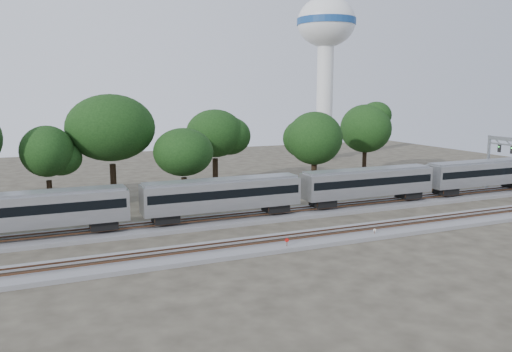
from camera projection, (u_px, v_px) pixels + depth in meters
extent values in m
plane|color=#383328|center=(245.00, 236.00, 50.61)|extent=(160.00, 160.00, 0.00)
cube|color=slate|center=(225.00, 221.00, 56.02)|extent=(160.00, 5.00, 0.40)
cube|color=brown|center=(227.00, 218.00, 55.30)|extent=(160.00, 0.08, 0.15)
cube|color=brown|center=(223.00, 215.00, 56.60)|extent=(160.00, 0.08, 0.15)
cube|color=slate|center=(260.00, 245.00, 46.94)|extent=(160.00, 5.00, 0.40)
cube|color=brown|center=(263.00, 243.00, 46.22)|extent=(160.00, 0.08, 0.15)
cube|color=brown|center=(257.00, 238.00, 47.52)|extent=(160.00, 0.08, 0.15)
cube|color=#BBBEC3|center=(32.00, 210.00, 47.96)|extent=(17.97, 3.10, 3.10)
cube|color=black|center=(32.00, 207.00, 47.91)|extent=(17.35, 3.15, 0.93)
cube|color=gray|center=(31.00, 194.00, 47.70)|extent=(17.56, 2.48, 0.36)
cube|color=black|center=(104.00, 224.00, 50.80)|extent=(2.68, 2.27, 0.93)
cube|color=#BBBEC3|center=(223.00, 195.00, 55.45)|extent=(17.97, 3.10, 3.10)
cube|color=black|center=(223.00, 192.00, 55.40)|extent=(17.35, 3.15, 0.93)
cube|color=gray|center=(223.00, 180.00, 55.18)|extent=(17.56, 2.48, 0.36)
cube|color=black|center=(165.00, 218.00, 53.26)|extent=(2.68, 2.27, 0.93)
cube|color=black|center=(276.00, 207.00, 58.29)|extent=(2.68, 2.27, 0.93)
cube|color=#BBBEC3|center=(368.00, 183.00, 62.93)|extent=(17.97, 3.10, 3.10)
cube|color=black|center=(368.00, 180.00, 62.88)|extent=(17.35, 3.15, 0.93)
cube|color=gray|center=(368.00, 170.00, 62.67)|extent=(17.56, 2.48, 0.36)
cube|color=black|center=(323.00, 202.00, 60.75)|extent=(2.68, 2.27, 0.93)
cube|color=black|center=(408.00, 194.00, 65.77)|extent=(2.68, 2.27, 0.93)
cube|color=#BBBEC3|center=(482.00, 173.00, 70.41)|extent=(17.97, 3.10, 3.10)
cube|color=black|center=(482.00, 171.00, 70.36)|extent=(17.35, 3.15, 0.93)
cube|color=gray|center=(483.00, 162.00, 70.15)|extent=(17.56, 2.48, 0.36)
cube|color=black|center=(446.00, 191.00, 68.23)|extent=(2.68, 2.27, 0.93)
cylinder|color=#512D19|center=(287.00, 245.00, 45.99)|extent=(0.07, 0.07, 1.02)
cylinder|color=#BA0E0D|center=(287.00, 240.00, 45.91)|extent=(0.35, 0.14, 0.36)
cylinder|color=#512D19|center=(374.00, 234.00, 50.13)|extent=(0.05, 0.05, 0.80)
cylinder|color=silver|center=(375.00, 230.00, 50.07)|extent=(0.28, 0.12, 0.28)
cube|color=#512D19|center=(310.00, 244.00, 47.41)|extent=(0.53, 0.36, 0.30)
cylinder|color=silver|center=(324.00, 103.00, 108.62)|extent=(3.53, 3.53, 24.70)
cone|color=silver|center=(323.00, 151.00, 110.35)|extent=(5.65, 5.65, 3.53)
ellipsoid|color=silver|center=(326.00, 22.00, 105.84)|extent=(12.35, 12.35, 10.50)
cylinder|color=navy|center=(326.00, 22.00, 105.84)|extent=(12.49, 12.49, 1.41)
cube|color=gray|center=(488.00, 163.00, 74.87)|extent=(0.32, 0.32, 8.13)
cube|color=gray|center=(508.00, 139.00, 71.38)|extent=(0.36, 6.68, 0.54)
cube|color=gray|center=(507.00, 145.00, 71.51)|extent=(0.23, 6.68, 0.23)
cube|color=black|center=(512.00, 150.00, 70.53)|extent=(0.23, 0.45, 1.08)
cube|color=black|center=(499.00, 148.00, 72.50)|extent=(0.23, 0.45, 1.08)
cylinder|color=black|center=(50.00, 197.00, 59.82)|extent=(0.70, 0.70, 4.08)
ellipsoid|color=black|center=(47.00, 151.00, 58.92)|extent=(7.69, 7.69, 6.53)
cylinder|color=black|center=(114.00, 185.00, 64.20)|extent=(0.70, 0.70, 5.40)
ellipsoid|color=black|center=(111.00, 128.00, 63.00)|extent=(10.19, 10.19, 8.66)
cylinder|color=black|center=(184.00, 192.00, 63.57)|extent=(0.70, 0.70, 3.79)
ellipsoid|color=black|center=(183.00, 152.00, 62.73)|extent=(7.14, 7.14, 6.07)
cylinder|color=black|center=(215.00, 173.00, 76.54)|extent=(0.70, 0.70, 4.49)
ellipsoid|color=black|center=(215.00, 133.00, 75.55)|extent=(8.47, 8.47, 7.20)
cylinder|color=black|center=(314.00, 177.00, 74.17)|extent=(0.70, 0.70, 4.21)
ellipsoid|color=black|center=(315.00, 138.00, 73.24)|extent=(7.95, 7.95, 6.75)
cylinder|color=black|center=(364.00, 164.00, 86.56)|extent=(0.70, 0.70, 4.51)
ellipsoid|color=black|center=(365.00, 128.00, 85.56)|extent=(8.51, 8.51, 7.24)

